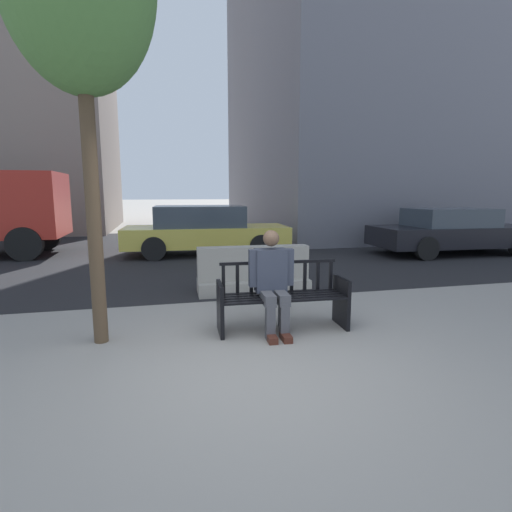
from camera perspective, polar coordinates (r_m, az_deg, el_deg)
name	(u,v)px	position (r m, az deg, el deg)	size (l,w,h in m)	color
ground_plane	(253,371)	(4.22, -0.41, -16.05)	(200.00, 200.00, 0.00)	gray
street_asphalt	(190,250)	(12.58, -9.40, 0.79)	(120.00, 12.00, 0.01)	black
street_bench	(282,300)	(5.29, 3.75, -6.24)	(1.71, 0.60, 0.88)	black
seated_person	(272,279)	(5.13, 2.34, -3.34)	(0.58, 0.74, 1.31)	#383D4C
jersey_barrier_centre	(253,274)	(7.21, -0.39, -2.55)	(2.02, 0.75, 0.84)	#9E998E
car_taxi_near	(204,230)	(11.65, -7.38, 3.69)	(4.74, 2.09, 1.41)	#DBC64C
car_sedan_mid	(453,231)	(12.99, 26.28, 3.19)	(4.80, 2.07, 1.33)	black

